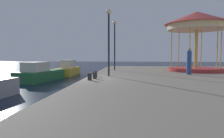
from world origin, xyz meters
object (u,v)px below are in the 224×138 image
at_px(lamp_post_far_end, 115,37).
at_px(bollard_south, 95,74).
at_px(lamp_post_mid_promenade, 109,31).
at_px(motorboat_yellow, 68,70).
at_px(bollard_north, 95,75).
at_px(carousel, 197,27).
at_px(bollard_center, 90,77).
at_px(motorboat_green, 40,74).
at_px(person_mid_promenade, 189,62).

height_order(lamp_post_far_end, bollard_south, lamp_post_far_end).
bearing_deg(lamp_post_mid_promenade, motorboat_yellow, 122.67).
xyz_separation_m(lamp_post_far_end, bollard_south, (-0.81, -6.28, -2.97)).
height_order(lamp_post_far_end, bollard_north, lamp_post_far_end).
xyz_separation_m(lamp_post_mid_promenade, bollard_north, (-0.69, -1.65, -2.87)).
relative_size(carousel, bollard_center, 13.92).
distance_m(motorboat_yellow, carousel, 13.76).
bearing_deg(lamp_post_far_end, bollard_north, -95.03).
distance_m(motorboat_green, person_mid_promenade, 12.21).
height_order(carousel, lamp_post_far_end, carousel).
xyz_separation_m(motorboat_green, bollard_south, (5.47, -3.66, 0.38)).
relative_size(motorboat_yellow, bollard_south, 10.97).
distance_m(motorboat_yellow, lamp_post_mid_promenade, 10.56).
height_order(lamp_post_mid_promenade, person_mid_promenade, lamp_post_mid_promenade).
height_order(motorboat_yellow, bollard_south, motorboat_yellow).
bearing_deg(person_mid_promenade, motorboat_yellow, 148.67).
xyz_separation_m(motorboat_green, bollard_center, (5.47, -5.61, 0.38)).
bearing_deg(carousel, lamp_post_far_end, 174.07).
bearing_deg(motorboat_green, lamp_post_far_end, 22.61).
relative_size(lamp_post_mid_promenade, bollard_north, 11.28).
xyz_separation_m(motorboat_green, person_mid_promenade, (12.06, -1.53, 1.11)).
relative_size(lamp_post_mid_promenade, lamp_post_far_end, 0.96).
relative_size(motorboat_green, carousel, 0.92).
bearing_deg(lamp_post_mid_promenade, motorboat_green, 153.22).
height_order(carousel, bollard_north, carousel).
bearing_deg(person_mid_promenade, carousel, 65.90).
height_order(lamp_post_far_end, person_mid_promenade, lamp_post_far_end).
xyz_separation_m(bollard_center, bollard_north, (0.15, 0.78, 0.00)).
bearing_deg(lamp_post_mid_promenade, bollard_south, -150.21).
distance_m(lamp_post_mid_promenade, bollard_north, 3.38).
bearing_deg(bollard_north, bollard_center, -101.15).
bearing_deg(lamp_post_mid_promenade, bollard_center, -109.11).
distance_m(motorboat_yellow, bollard_north, 11.17).
bearing_deg(bollard_center, motorboat_yellow, 112.83).
bearing_deg(motorboat_yellow, bollard_north, -64.89).
bearing_deg(lamp_post_far_end, bollard_south, -97.32).
relative_size(carousel, person_mid_promenade, 2.84).
bearing_deg(bollard_north, person_mid_promenade, 27.15).
bearing_deg(lamp_post_far_end, carousel, -5.93).
bearing_deg(lamp_post_mid_promenade, lamp_post_far_end, 90.32).
height_order(motorboat_yellow, lamp_post_mid_promenade, lamp_post_mid_promenade).
relative_size(motorboat_yellow, lamp_post_far_end, 0.94).
distance_m(lamp_post_mid_promenade, bollard_center, 3.85).
height_order(motorboat_yellow, person_mid_promenade, person_mid_promenade).
relative_size(bollard_center, person_mid_promenade, 0.20).
bearing_deg(lamp_post_far_end, motorboat_yellow, 153.76).
relative_size(motorboat_green, bollard_center, 12.83).
bearing_deg(motorboat_yellow, bollard_south, -62.84).
bearing_deg(person_mid_promenade, bollard_south, -162.06).
bearing_deg(lamp_post_far_end, person_mid_promenade, -35.63).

